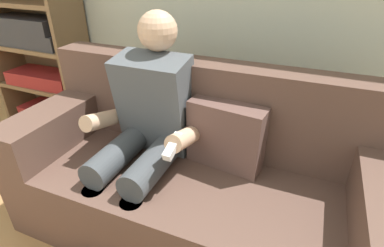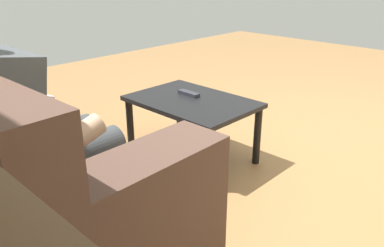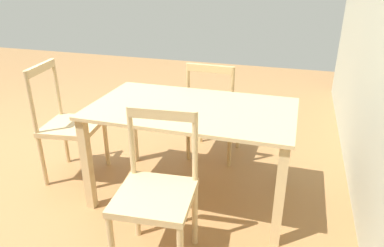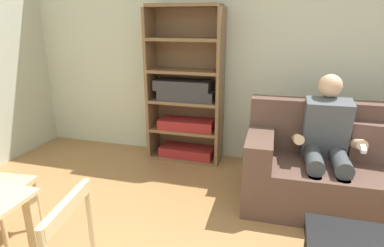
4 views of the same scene
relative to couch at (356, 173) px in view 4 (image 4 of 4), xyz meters
The scene contains 4 objects.
wall_back 1.63m from the couch, 134.31° to the left, with size 6.17×0.12×2.72m, color beige.
couch is the anchor object (origin of this frame).
person_lounging 0.40m from the couch, behind, with size 0.60×0.85×1.21m.
bookshelf 2.00m from the couch, 159.69° to the left, with size 0.90×0.36×1.86m.
Camera 4 is at (0.17, -0.91, 1.66)m, focal length 29.76 mm.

